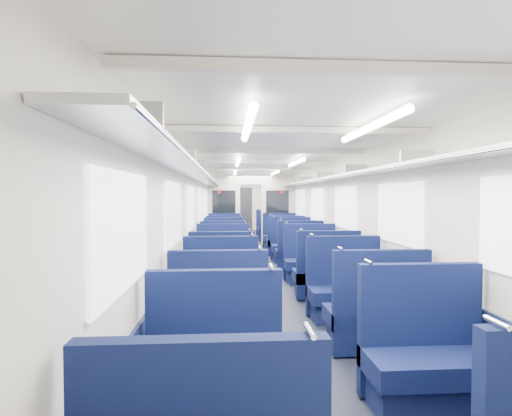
% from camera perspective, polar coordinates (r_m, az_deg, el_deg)
% --- Properties ---
extents(floor, '(2.80, 18.00, 0.01)m').
position_cam_1_polar(floor, '(10.24, 0.22, -7.42)').
color(floor, black).
rests_on(floor, ground).
extents(ceiling, '(2.80, 18.00, 0.01)m').
position_cam_1_polar(ceiling, '(10.13, 0.22, 5.82)').
color(ceiling, white).
rests_on(ceiling, wall_left).
extents(wall_left, '(0.02, 18.00, 2.35)m').
position_cam_1_polar(wall_left, '(10.11, -7.72, -0.86)').
color(wall_left, beige).
rests_on(wall_left, floor).
extents(dado_left, '(0.03, 17.90, 0.70)m').
position_cam_1_polar(dado_left, '(10.18, -7.62, -5.50)').
color(dado_left, '#11183B').
rests_on(dado_left, floor).
extents(wall_right, '(0.02, 18.00, 2.35)m').
position_cam_1_polar(wall_right, '(10.31, 8.01, -0.81)').
color(wall_right, beige).
rests_on(wall_right, floor).
extents(dado_right, '(0.03, 17.90, 0.70)m').
position_cam_1_polar(dado_right, '(10.38, 7.90, -5.36)').
color(dado_right, '#11183B').
rests_on(dado_right, floor).
extents(wall_far, '(2.80, 0.02, 2.35)m').
position_cam_1_polar(wall_far, '(19.10, -1.71, 0.43)').
color(wall_far, beige).
rests_on(wall_far, floor).
extents(luggage_rack_left, '(0.36, 17.40, 0.18)m').
position_cam_1_polar(luggage_rack_left, '(10.09, -6.68, 3.67)').
color(luggage_rack_left, '#B2B5BA').
rests_on(luggage_rack_left, wall_left).
extents(luggage_rack_right, '(0.36, 17.40, 0.18)m').
position_cam_1_polar(luggage_rack_right, '(10.27, 7.00, 3.64)').
color(luggage_rack_right, '#B2B5BA').
rests_on(luggage_rack_right, wall_right).
extents(windows, '(2.78, 15.60, 0.75)m').
position_cam_1_polar(windows, '(9.65, 0.41, 0.49)').
color(windows, white).
rests_on(windows, wall_left).
extents(ceiling_fittings, '(2.70, 16.06, 0.11)m').
position_cam_1_polar(ceiling_fittings, '(9.86, 0.33, 5.57)').
color(ceiling_fittings, beige).
rests_on(ceiling_fittings, ceiling).
extents(end_door, '(0.75, 0.06, 2.00)m').
position_cam_1_polar(end_door, '(19.04, -1.70, -0.10)').
color(end_door, black).
rests_on(end_door, floor).
extents(bulkhead, '(2.80, 0.10, 2.35)m').
position_cam_1_polar(bulkhead, '(13.24, -0.75, 0.05)').
color(bulkhead, beige).
rests_on(bulkhead, floor).
extents(seat_2, '(1.01, 0.56, 1.13)m').
position_cam_1_polar(seat_2, '(3.14, -5.95, -22.68)').
color(seat_2, '#0E1946').
rests_on(seat_2, floor).
extents(seat_3, '(1.01, 0.56, 1.13)m').
position_cam_1_polar(seat_3, '(3.64, 23.02, -19.29)').
color(seat_3, '#0E1946').
rests_on(seat_3, floor).
extents(seat_4, '(1.01, 0.56, 1.13)m').
position_cam_1_polar(seat_4, '(4.41, -5.29, -15.38)').
color(seat_4, '#0E1946').
rests_on(seat_4, floor).
extents(seat_5, '(1.01, 0.56, 1.13)m').
position_cam_1_polar(seat_5, '(4.60, 16.60, -14.72)').
color(seat_5, '#0E1946').
rests_on(seat_5, floor).
extents(seat_6, '(1.01, 0.56, 1.13)m').
position_cam_1_polar(seat_6, '(5.46, -5.00, -11.97)').
color(seat_6, '#0E1946').
rests_on(seat_6, floor).
extents(seat_7, '(1.01, 0.56, 1.13)m').
position_cam_1_polar(seat_7, '(5.62, 12.54, -11.62)').
color(seat_7, '#0E1946').
rests_on(seat_7, floor).
extents(seat_8, '(1.01, 0.56, 1.13)m').
position_cam_1_polar(seat_8, '(6.42, -4.83, -9.87)').
color(seat_8, '#0E1946').
rests_on(seat_8, floor).
extents(seat_9, '(1.01, 0.56, 1.13)m').
position_cam_1_polar(seat_9, '(6.63, 9.88, -9.53)').
color(seat_9, '#0E1946').
rests_on(seat_9, floor).
extents(seat_10, '(1.01, 0.56, 1.13)m').
position_cam_1_polar(seat_10, '(7.76, -4.66, -7.83)').
color(seat_10, '#0E1946').
rests_on(seat_10, floor).
extents(seat_11, '(1.01, 0.56, 1.13)m').
position_cam_1_polar(seat_11, '(7.82, 7.69, -7.76)').
color(seat_11, '#0E1946').
rests_on(seat_11, floor).
extents(seat_12, '(1.01, 0.56, 1.13)m').
position_cam_1_polar(seat_12, '(8.83, -4.57, -6.65)').
color(seat_12, '#0E1946').
rests_on(seat_12, floor).
extents(seat_13, '(1.01, 0.56, 1.13)m').
position_cam_1_polar(seat_13, '(9.01, 6.12, -6.48)').
color(seat_13, '#0E1946').
rests_on(seat_13, floor).
extents(seat_14, '(1.01, 0.56, 1.13)m').
position_cam_1_polar(seat_14, '(9.85, -4.49, -5.76)').
color(seat_14, '#0E1946').
rests_on(seat_14, floor).
extents(seat_15, '(1.01, 0.56, 1.13)m').
position_cam_1_polar(seat_15, '(10.10, 5.01, -5.57)').
color(seat_15, '#0E1946').
rests_on(seat_15, floor).
extents(seat_16, '(1.01, 0.56, 1.13)m').
position_cam_1_polar(seat_16, '(11.07, -4.43, -4.92)').
color(seat_16, '#0E1946').
rests_on(seat_16, floor).
extents(seat_17, '(1.01, 0.56, 1.13)m').
position_cam_1_polar(seat_17, '(11.10, 4.20, -4.90)').
color(seat_17, '#0E1946').
rests_on(seat_17, floor).
extents(seat_18, '(1.01, 0.56, 1.13)m').
position_cam_1_polar(seat_18, '(12.15, -4.38, -4.31)').
color(seat_18, '#0E1946').
rests_on(seat_18, floor).
extents(seat_19, '(1.01, 0.56, 1.13)m').
position_cam_1_polar(seat_19, '(12.37, 3.36, -4.20)').
color(seat_19, '#0E1946').
rests_on(seat_19, floor).
extents(seat_20, '(1.01, 0.56, 1.13)m').
position_cam_1_polar(seat_20, '(14.16, -4.31, -3.43)').
color(seat_20, '#0E1946').
rests_on(seat_20, floor).
extents(seat_21, '(1.01, 0.56, 1.13)m').
position_cam_1_polar(seat_21, '(14.37, 2.34, -3.35)').
color(seat_21, '#0E1946').
rests_on(seat_21, floor).
extents(seat_22, '(1.01, 0.56, 1.13)m').
position_cam_1_polar(seat_22, '(15.42, -4.27, -3.00)').
color(seat_22, '#0E1946').
rests_on(seat_22, floor).
extents(seat_23, '(1.01, 0.56, 1.13)m').
position_cam_1_polar(seat_23, '(15.39, 1.92, -3.01)').
color(seat_23, '#0E1946').
rests_on(seat_23, floor).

